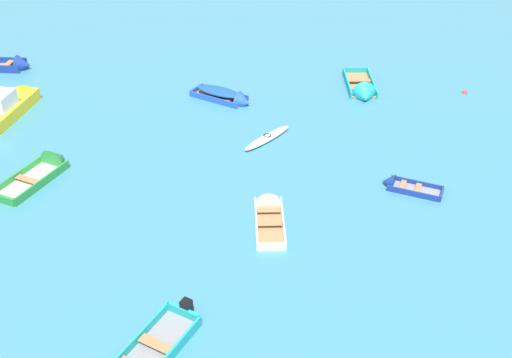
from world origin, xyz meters
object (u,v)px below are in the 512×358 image
object	(u,v)px
mooring_buoy_trailing	(465,93)
rowboat_white_cluster_inner	(269,208)
rowboat_blue_outer_left	(228,97)
motor_launch_yellow_center	(12,104)
rowboat_turquoise_midfield_left	(363,92)
kayak_white_far_back	(267,138)
rowboat_green_far_left	(48,167)
rowboat_deep_blue_outer_right	(399,185)
rowboat_deep_blue_near_camera	(11,66)

from	to	relation	value
mooring_buoy_trailing	rowboat_white_cluster_inner	bearing A→B (deg)	-135.97
rowboat_blue_outer_left	motor_launch_yellow_center	size ratio (longest dim) A/B	0.74
rowboat_turquoise_midfield_left	kayak_white_far_back	bearing A→B (deg)	-137.32
rowboat_white_cluster_inner	rowboat_green_far_left	size ratio (longest dim) A/B	0.86
rowboat_deep_blue_outer_right	motor_launch_yellow_center	world-z (taller)	motor_launch_yellow_center
rowboat_green_far_left	rowboat_blue_outer_left	size ratio (longest dim) A/B	1.13
rowboat_white_cluster_inner	rowboat_blue_outer_left	bearing A→B (deg)	100.77
rowboat_deep_blue_outer_right	kayak_white_far_back	world-z (taller)	rowboat_deep_blue_outer_right
rowboat_green_far_left	motor_launch_yellow_center	size ratio (longest dim) A/B	0.83
rowboat_deep_blue_near_camera	motor_launch_yellow_center	xyz separation A→B (m)	(2.25, -6.57, 0.30)
rowboat_deep_blue_outer_right	rowboat_green_far_left	bearing A→B (deg)	174.19
rowboat_turquoise_midfield_left	rowboat_blue_outer_left	size ratio (longest dim) A/B	1.12
rowboat_green_far_left	mooring_buoy_trailing	xyz separation A→B (m)	(24.07, 8.83, -0.20)
rowboat_turquoise_midfield_left	motor_launch_yellow_center	world-z (taller)	motor_launch_yellow_center
motor_launch_yellow_center	rowboat_white_cluster_inner	bearing A→B (deg)	-33.91
rowboat_blue_outer_left	rowboat_deep_blue_outer_right	world-z (taller)	rowboat_blue_outer_left
rowboat_deep_blue_near_camera	mooring_buoy_trailing	size ratio (longest dim) A/B	12.89
kayak_white_far_back	rowboat_white_cluster_inner	bearing A→B (deg)	-91.07
kayak_white_far_back	rowboat_deep_blue_outer_right	bearing A→B (deg)	-36.71
rowboat_turquoise_midfield_left	rowboat_deep_blue_outer_right	bearing A→B (deg)	-89.41
rowboat_turquoise_midfield_left	rowboat_white_cluster_inner	world-z (taller)	rowboat_turquoise_midfield_left
rowboat_blue_outer_left	rowboat_green_far_left	bearing A→B (deg)	-138.90
rowboat_turquoise_midfield_left	rowboat_deep_blue_outer_right	distance (m)	10.44
rowboat_deep_blue_near_camera	rowboat_blue_outer_left	bearing A→B (deg)	-18.96
kayak_white_far_back	mooring_buoy_trailing	world-z (taller)	kayak_white_far_back
rowboat_white_cluster_inner	rowboat_deep_blue_outer_right	distance (m)	6.70
kayak_white_far_back	rowboat_turquoise_midfield_left	bearing A→B (deg)	42.68
rowboat_blue_outer_left	kayak_white_far_back	distance (m)	5.44
motor_launch_yellow_center	rowboat_deep_blue_near_camera	bearing A→B (deg)	108.93
rowboat_deep_blue_near_camera	rowboat_white_cluster_inner	distance (m)	24.01
rowboat_deep_blue_near_camera	rowboat_white_cluster_inner	bearing A→B (deg)	-43.97
rowboat_turquoise_midfield_left	motor_launch_yellow_center	size ratio (longest dim) A/B	0.83
rowboat_white_cluster_inner	rowboat_deep_blue_near_camera	bearing A→B (deg)	136.03
rowboat_green_far_left	kayak_white_far_back	xyz separation A→B (m)	(11.29, 2.92, -0.03)
rowboat_green_far_left	kayak_white_far_back	size ratio (longest dim) A/B	1.51
rowboat_white_cluster_inner	motor_launch_yellow_center	xyz separation A→B (m)	(-15.03, 10.10, 0.37)
rowboat_deep_blue_outer_right	mooring_buoy_trailing	size ratio (longest dim) A/B	8.52
mooring_buoy_trailing	rowboat_green_far_left	bearing A→B (deg)	-159.86
rowboat_turquoise_midfield_left	rowboat_white_cluster_inner	size ratio (longest dim) A/B	1.17
rowboat_green_far_left	rowboat_blue_outer_left	world-z (taller)	rowboat_green_far_left
motor_launch_yellow_center	mooring_buoy_trailing	world-z (taller)	motor_launch_yellow_center
rowboat_white_cluster_inner	mooring_buoy_trailing	distance (m)	17.94
rowboat_blue_outer_left	motor_launch_yellow_center	bearing A→B (deg)	-173.86
kayak_white_far_back	motor_launch_yellow_center	bearing A→B (deg)	166.85
rowboat_deep_blue_near_camera	rowboat_deep_blue_outer_right	size ratio (longest dim) A/B	1.51
rowboat_white_cluster_inner	mooring_buoy_trailing	size ratio (longest dim) A/B	11.04
rowboat_blue_outer_left	motor_launch_yellow_center	world-z (taller)	motor_launch_yellow_center
rowboat_turquoise_midfield_left	rowboat_white_cluster_inner	bearing A→B (deg)	-117.27
rowboat_deep_blue_outer_right	rowboat_white_cluster_inner	bearing A→B (deg)	-163.95
rowboat_deep_blue_near_camera	rowboat_green_far_left	xyz separation A→B (m)	(6.11, -13.02, -0.04)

